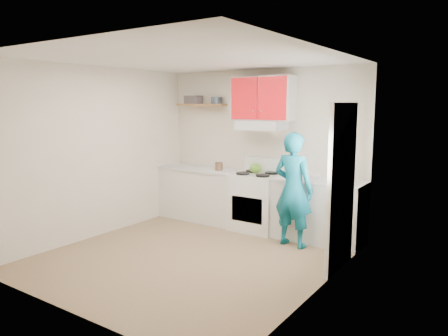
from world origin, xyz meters
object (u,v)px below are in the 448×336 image
Objects in this scene: kettle at (256,168)px; crock at (219,167)px; person at (293,190)px; stove at (257,202)px; tin at (217,100)px.

kettle reaches higher than crock.
person is at bearing -13.38° from crock.
person is at bearing -25.83° from stove.
tin is 1.20× the size of crock.
tin reaches higher than crock.
kettle is (-0.08, 0.07, 0.54)m from stove.
tin is 0.12× the size of person.
stove is 0.56× the size of person.
crock is 1.60m from person.
tin is 0.99× the size of kettle.
tin is (-0.94, 0.20, 1.64)m from stove.
tin reaches higher than person.
tin reaches higher than stove.
crock is 0.10× the size of person.
kettle is at bearing 8.50° from crock.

